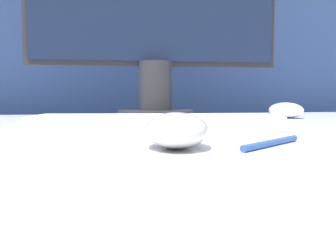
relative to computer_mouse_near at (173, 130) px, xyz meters
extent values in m
cube|color=navy|center=(0.00, 0.92, -0.05)|extent=(5.00, 0.03, 1.46)
ellipsoid|color=silver|center=(0.00, 0.00, 0.00)|extent=(0.09, 0.12, 0.04)
cube|color=silver|center=(0.02, 0.24, -0.01)|extent=(0.46, 0.21, 0.02)
cube|color=silver|center=(0.02, 0.24, 0.00)|extent=(0.43, 0.19, 0.01)
cylinder|color=#28282D|center=(0.06, 0.57, -0.01)|extent=(0.19, 0.19, 0.02)
cylinder|color=#28282D|center=(0.06, 0.57, 0.06)|extent=(0.09, 0.09, 0.12)
ellipsoid|color=white|center=(0.39, 0.50, 0.00)|extent=(0.09, 0.12, 0.04)
cylinder|color=#284C9E|center=(0.12, -0.01, -0.02)|extent=(0.11, 0.09, 0.01)
camera|label=1|loc=(-0.08, -0.43, 0.04)|focal=42.00mm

